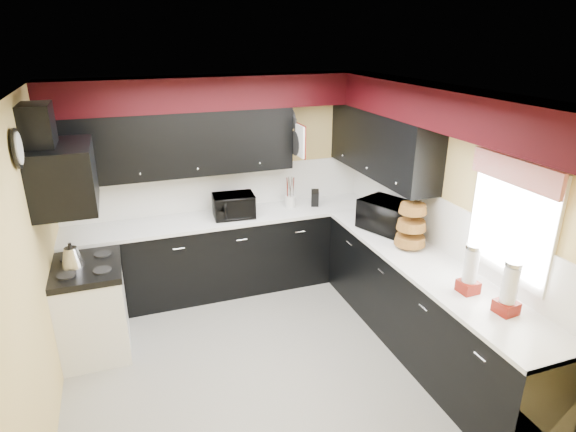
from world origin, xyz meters
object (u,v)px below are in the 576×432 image
(toaster_oven, at_px, (234,206))
(microwave, at_px, (389,216))
(knife_block, at_px, (315,198))
(utensil_crock, at_px, (290,201))
(kettle, at_px, (72,257))

(toaster_oven, height_order, microwave, microwave)
(toaster_oven, height_order, knife_block, toaster_oven)
(microwave, bearing_deg, toaster_oven, 34.29)
(microwave, relative_size, knife_block, 2.96)
(knife_block, bearing_deg, utensil_crock, -172.49)
(microwave, height_order, utensil_crock, microwave)
(toaster_oven, height_order, kettle, toaster_oven)
(toaster_oven, xyz_separation_m, utensil_crock, (0.72, 0.10, -0.06))
(utensil_crock, xyz_separation_m, knife_block, (0.29, -0.07, 0.03))
(microwave, bearing_deg, knife_block, 1.77)
(microwave, bearing_deg, utensil_crock, 12.52)
(toaster_oven, relative_size, kettle, 2.25)
(toaster_oven, xyz_separation_m, knife_block, (1.02, 0.03, -0.03))
(microwave, height_order, kettle, microwave)
(utensil_crock, relative_size, knife_block, 0.72)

